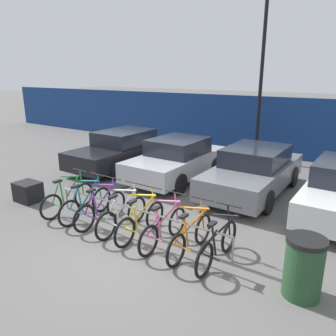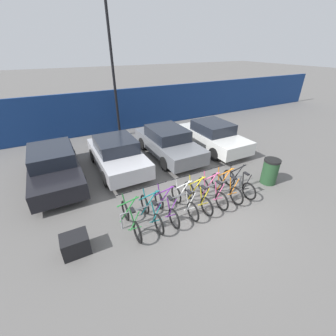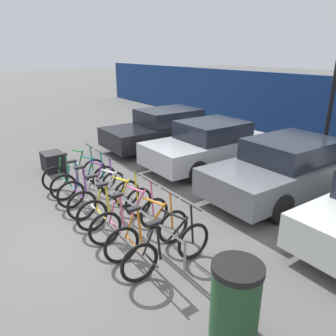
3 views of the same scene
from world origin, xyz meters
name	(u,v)px [view 2 (image 2 of 3)]	position (x,y,z in m)	size (l,w,h in m)	color
ground_plane	(211,213)	(0.00, 0.00, 0.00)	(120.00, 120.00, 0.00)	#605E5B
hoarding_wall	(120,110)	(0.00, 9.50, 1.27)	(36.00, 0.16, 2.54)	navy
bike_rack	(189,194)	(-0.46, 0.68, 0.50)	(4.78, 0.04, 0.57)	gray
bicycle_green	(131,219)	(-2.58, 0.53, 0.38)	(0.68, 1.71, 1.05)	black
bicycle_teal	(151,213)	(-1.92, 0.53, 0.38)	(0.68, 1.71, 1.05)	black
bicycle_purple	(166,208)	(-1.40, 0.53, 0.38)	(0.68, 1.71, 1.05)	black
bicycle_white	(184,201)	(-0.73, 0.53, 0.38)	(0.68, 1.71, 1.05)	black
bicycle_yellow	(198,197)	(-0.19, 0.53, 0.38)	(0.68, 1.71, 1.05)	black
bicycle_pink	(212,192)	(0.42, 0.53, 0.38)	(0.68, 1.71, 1.05)	black
bicycle_orange	(226,187)	(1.07, 0.53, 0.38)	(0.68, 1.71, 1.05)	black
bicycle_black	(239,183)	(1.65, 0.53, 0.38)	(0.68, 1.71, 1.05)	black
car_black	(54,165)	(-4.31, 4.63, 0.69)	(1.91, 4.57, 1.40)	black
car_silver	(117,154)	(-1.77, 4.47, 0.69)	(1.91, 4.04, 1.40)	#B7B7BC
car_grey	(168,142)	(0.85, 4.63, 0.69)	(1.91, 4.43, 1.40)	slate
car_white	(213,136)	(3.39, 4.31, 0.69)	(1.91, 4.18, 1.40)	silver
lamp_post	(112,61)	(-0.45, 8.50, 4.14)	(0.24, 0.44, 7.55)	black
trash_bin	(270,171)	(3.20, 0.44, 0.52)	(0.63, 0.63, 1.03)	#234728
cargo_crate	(75,244)	(-4.17, 0.42, 0.28)	(0.70, 0.56, 0.55)	black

